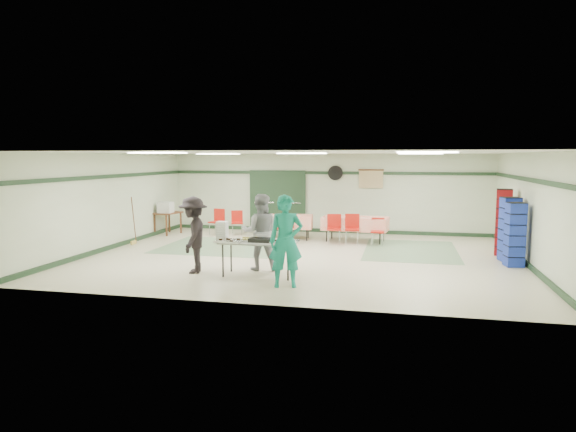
% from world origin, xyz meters
% --- Properties ---
extents(floor, '(11.00, 11.00, 0.00)m').
position_xyz_m(floor, '(0.00, 0.00, 0.00)').
color(floor, '#C0B69B').
rests_on(floor, ground).
extents(ceiling, '(11.00, 11.00, 0.00)m').
position_xyz_m(ceiling, '(0.00, 0.00, 2.70)').
color(ceiling, white).
rests_on(ceiling, wall_back).
extents(wall_back, '(11.00, 0.00, 11.00)m').
position_xyz_m(wall_back, '(0.00, 4.50, 1.35)').
color(wall_back, beige).
rests_on(wall_back, floor).
extents(wall_front, '(11.00, 0.00, 11.00)m').
position_xyz_m(wall_front, '(0.00, -4.50, 1.35)').
color(wall_front, beige).
rests_on(wall_front, floor).
extents(wall_left, '(0.00, 9.00, 9.00)m').
position_xyz_m(wall_left, '(-5.50, 0.00, 1.35)').
color(wall_left, beige).
rests_on(wall_left, floor).
extents(wall_right, '(0.00, 9.00, 9.00)m').
position_xyz_m(wall_right, '(5.50, 0.00, 1.35)').
color(wall_right, beige).
rests_on(wall_right, floor).
extents(trim_back, '(11.00, 0.06, 0.10)m').
position_xyz_m(trim_back, '(0.00, 4.47, 2.05)').
color(trim_back, '#1C351F').
rests_on(trim_back, wall_back).
extents(baseboard_back, '(11.00, 0.06, 0.12)m').
position_xyz_m(baseboard_back, '(0.00, 4.47, 0.06)').
color(baseboard_back, '#1C351F').
rests_on(baseboard_back, floor).
extents(trim_left, '(0.06, 9.00, 0.10)m').
position_xyz_m(trim_left, '(-5.47, 0.00, 2.05)').
color(trim_left, '#1C351F').
rests_on(trim_left, wall_back).
extents(baseboard_left, '(0.06, 9.00, 0.12)m').
position_xyz_m(baseboard_left, '(-5.47, 0.00, 0.06)').
color(baseboard_left, '#1C351F').
rests_on(baseboard_left, floor).
extents(trim_right, '(0.06, 9.00, 0.10)m').
position_xyz_m(trim_right, '(5.47, 0.00, 2.05)').
color(trim_right, '#1C351F').
rests_on(trim_right, wall_back).
extents(baseboard_right, '(0.06, 9.00, 0.12)m').
position_xyz_m(baseboard_right, '(5.47, 0.00, 0.06)').
color(baseboard_right, '#1C351F').
rests_on(baseboard_right, floor).
extents(green_patch_a, '(3.50, 3.00, 0.01)m').
position_xyz_m(green_patch_a, '(-2.50, 1.00, 0.00)').
color(green_patch_a, gray).
rests_on(green_patch_a, floor).
extents(green_patch_b, '(2.50, 3.50, 0.01)m').
position_xyz_m(green_patch_b, '(2.80, 1.50, 0.00)').
color(green_patch_b, gray).
rests_on(green_patch_b, floor).
extents(double_door_left, '(0.90, 0.06, 2.10)m').
position_xyz_m(double_door_left, '(-2.20, 4.44, 1.05)').
color(double_door_left, gray).
rests_on(double_door_left, floor).
extents(double_door_right, '(0.90, 0.06, 2.10)m').
position_xyz_m(double_door_right, '(-1.25, 4.44, 1.05)').
color(double_door_right, gray).
rests_on(double_door_right, floor).
extents(door_frame, '(2.00, 0.03, 2.15)m').
position_xyz_m(door_frame, '(-1.73, 4.42, 1.05)').
color(door_frame, '#1C351F').
rests_on(door_frame, floor).
extents(wall_fan, '(0.50, 0.10, 0.50)m').
position_xyz_m(wall_fan, '(0.30, 4.44, 2.05)').
color(wall_fan, black).
rests_on(wall_fan, wall_back).
extents(scroll_banner, '(0.80, 0.02, 0.60)m').
position_xyz_m(scroll_banner, '(1.50, 4.44, 1.85)').
color(scroll_banner, tan).
rests_on(scroll_banner, wall_back).
extents(serving_table, '(1.67, 0.68, 0.76)m').
position_xyz_m(serving_table, '(-0.50, -2.38, 0.71)').
color(serving_table, '#9C9D98').
rests_on(serving_table, floor).
extents(sheet_tray_right, '(0.57, 0.43, 0.02)m').
position_xyz_m(sheet_tray_right, '(0.09, -2.40, 0.77)').
color(sheet_tray_right, silver).
rests_on(sheet_tray_right, serving_table).
extents(sheet_tray_mid, '(0.61, 0.46, 0.02)m').
position_xyz_m(sheet_tray_mid, '(-0.65, -2.30, 0.77)').
color(sheet_tray_mid, silver).
rests_on(sheet_tray_mid, serving_table).
extents(sheet_tray_left, '(0.58, 0.44, 0.02)m').
position_xyz_m(sheet_tray_left, '(-1.10, -2.56, 0.77)').
color(sheet_tray_left, silver).
rests_on(sheet_tray_left, serving_table).
extents(baking_pan, '(0.52, 0.33, 0.08)m').
position_xyz_m(baking_pan, '(-0.43, -2.38, 0.80)').
color(baking_pan, black).
rests_on(baking_pan, serving_table).
extents(foam_box_stack, '(0.22, 0.21, 0.41)m').
position_xyz_m(foam_box_stack, '(-1.34, -2.34, 0.97)').
color(foam_box_stack, white).
rests_on(foam_box_stack, serving_table).
extents(volunteer_teal, '(0.77, 0.61, 1.85)m').
position_xyz_m(volunteer_teal, '(0.29, -3.16, 0.92)').
color(volunteer_teal, '#148B76').
rests_on(volunteer_teal, floor).
extents(volunteer_grey, '(0.97, 0.83, 1.75)m').
position_xyz_m(volunteer_grey, '(-0.62, -1.77, 0.88)').
color(volunteer_grey, gray).
rests_on(volunteer_grey, floor).
extents(volunteer_dark, '(0.87, 1.22, 1.72)m').
position_xyz_m(volunteer_dark, '(-2.01, -2.37, 0.86)').
color(volunteer_dark, black).
rests_on(volunteer_dark, floor).
extents(dining_table_a, '(2.04, 1.08, 0.77)m').
position_xyz_m(dining_table_a, '(1.15, 2.70, 0.57)').
color(dining_table_a, red).
rests_on(dining_table_a, floor).
extents(dining_table_b, '(1.75, 0.92, 0.77)m').
position_xyz_m(dining_table_b, '(-1.05, 2.70, 0.57)').
color(dining_table_b, red).
rests_on(dining_table_b, floor).
extents(chair_a, '(0.45, 0.45, 0.91)m').
position_xyz_m(chair_a, '(1.11, 2.14, 0.56)').
color(chair_a, '#AD1C0D').
rests_on(chair_a, floor).
extents(chair_b, '(0.46, 0.46, 0.89)m').
position_xyz_m(chair_b, '(0.57, 2.14, 0.54)').
color(chair_b, '#AD1C0D').
rests_on(chair_b, floor).
extents(chair_c, '(0.39, 0.39, 0.81)m').
position_xyz_m(chair_c, '(1.86, 2.13, 0.50)').
color(chair_c, '#AD1C0D').
rests_on(chair_c, floor).
extents(chair_d, '(0.47, 0.47, 0.87)m').
position_xyz_m(chair_d, '(-0.89, 2.14, 0.53)').
color(chair_d, '#AD1C0D').
rests_on(chair_d, floor).
extents(chair_loose_a, '(0.48, 0.48, 0.81)m').
position_xyz_m(chair_loose_a, '(-2.81, 3.18, 0.50)').
color(chair_loose_a, '#AD1C0D').
rests_on(chair_loose_a, floor).
extents(chair_loose_b, '(0.50, 0.50, 0.88)m').
position_xyz_m(chair_loose_b, '(-3.42, 2.99, 0.54)').
color(chair_loose_b, '#AD1C0D').
rests_on(chair_loose_b, floor).
extents(crate_stack_blue_a, '(0.48, 0.48, 1.60)m').
position_xyz_m(crate_stack_blue_a, '(5.15, 0.50, 0.80)').
color(crate_stack_blue_a, '#1B40A2').
rests_on(crate_stack_blue_a, floor).
extents(crate_stack_red, '(0.44, 0.44, 1.76)m').
position_xyz_m(crate_stack_red, '(5.15, 1.32, 0.88)').
color(crate_stack_red, '#9C100F').
rests_on(crate_stack_red, floor).
extents(crate_stack_blue_b, '(0.45, 0.45, 1.53)m').
position_xyz_m(crate_stack_blue_b, '(5.15, -0.14, 0.76)').
color(crate_stack_blue_b, '#1B40A2').
rests_on(crate_stack_blue_b, floor).
extents(printer_table, '(0.79, 1.05, 0.74)m').
position_xyz_m(printer_table, '(-5.15, 2.86, 0.65)').
color(printer_table, brown).
rests_on(printer_table, floor).
extents(office_printer, '(0.47, 0.42, 0.36)m').
position_xyz_m(office_printer, '(-5.15, 2.71, 0.92)').
color(office_printer, beige).
rests_on(office_printer, printer_table).
extents(broom, '(0.09, 0.23, 1.39)m').
position_xyz_m(broom, '(-5.23, 0.77, 0.73)').
color(broom, brown).
rests_on(broom, floor).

